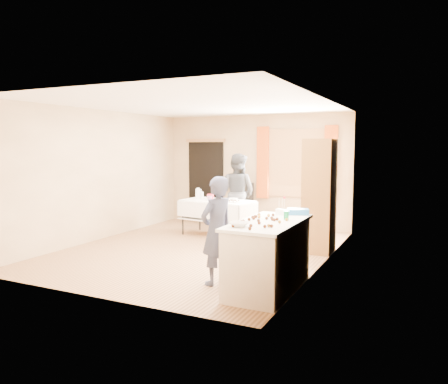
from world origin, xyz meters
The scene contains 29 objects.
floor centered at (0.00, 0.00, -0.01)m, with size 4.50×5.50×0.02m, color #9E7047.
ceiling centered at (0.00, 0.00, 2.61)m, with size 4.50×5.50×0.02m, color white.
wall_back centered at (0.00, 2.76, 1.30)m, with size 4.50×0.02×2.60m, color tan.
wall_front centered at (0.00, -2.76, 1.30)m, with size 4.50×0.02×2.60m, color tan.
wall_left centered at (-2.26, 0.00, 1.30)m, with size 0.02×5.50×2.60m, color tan.
wall_right centered at (2.26, 0.00, 1.30)m, with size 0.02×5.50×2.60m, color tan.
window_frame centered at (1.00, 2.72, 1.50)m, with size 1.32×0.06×1.52m, color olive.
window_pane centered at (1.00, 2.71, 1.50)m, with size 1.20×0.02×1.40m, color white.
curtain_left centered at (0.22, 2.67, 1.50)m, with size 0.28×0.06×1.65m, color #B24411.
curtain_right centered at (1.78, 2.67, 1.50)m, with size 0.28×0.06×1.65m, color #B24411.
doorway centered at (-1.30, 2.73, 1.00)m, with size 0.95×0.04×2.00m, color black.
door_lintel centered at (-1.30, 2.70, 2.02)m, with size 1.05×0.06×0.08m, color olive.
cabinet centered at (1.99, 0.80, 1.00)m, with size 0.50×0.60×2.00m, color brown.
counter centered at (1.89, -1.53, 0.45)m, with size 0.75×1.59×0.91m.
party_table centered at (-0.27, 1.29, 0.45)m, with size 1.61×0.96×0.75m.
chair centered at (-0.14, 2.43, 0.31)m, with size 0.54×0.54×1.03m.
girl centered at (1.18, -1.61, 0.74)m, with size 0.52×0.63×1.48m, color #272B46.
woman centered at (-0.08, 1.91, 0.86)m, with size 0.92×0.77×1.72m, color black.
soda_can centered at (2.07, -1.36, 0.97)m, with size 0.07×0.07×0.12m, color #148F4A.
mixing_bowl centered at (1.70, -2.05, 0.94)m, with size 0.24×0.24×0.06m, color white.
foam_block centered at (1.87, -0.95, 0.95)m, with size 0.15×0.10×0.08m, color white.
blue_basket centered at (2.07, -0.82, 0.95)m, with size 0.30×0.20×0.08m, color blue.
pitcher centered at (-0.71, 1.27, 0.86)m, with size 0.11×0.11×0.22m, color silver.
cup_red centered at (-0.46, 1.35, 0.81)m, with size 0.19×0.19×0.12m, color red.
cup_rainbow centered at (-0.36, 1.13, 0.80)m, with size 0.14×0.14×0.10m, color red.
small_bowl centered at (0.07, 1.37, 0.78)m, with size 0.23×0.23×0.06m, color white.
pastry_tray centered at (0.20, 1.12, 0.76)m, with size 0.28×0.20×0.02m, color white.
bottle centered at (-0.79, 1.55, 0.84)m, with size 0.09×0.09×0.18m, color white.
cake_balls centered at (1.79, -1.65, 0.93)m, with size 0.51×1.11×0.04m.
Camera 1 is at (3.78, -6.81, 1.88)m, focal length 35.00 mm.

